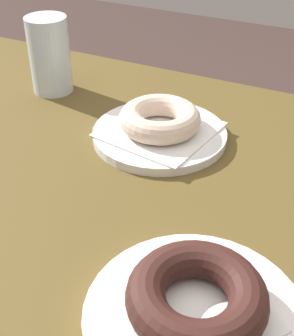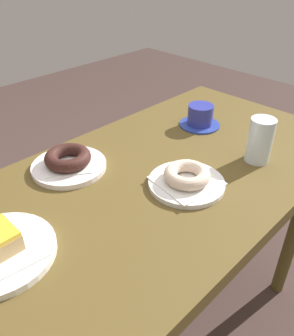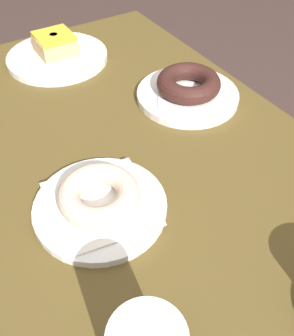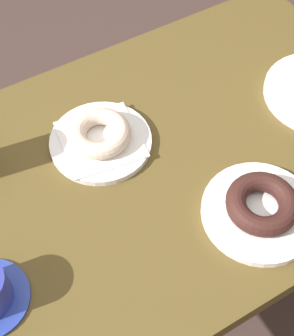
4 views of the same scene
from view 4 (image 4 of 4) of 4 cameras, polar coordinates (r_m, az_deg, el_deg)
ground_plane at (r=1.63m, az=-1.79°, el=-16.18°), size 6.00×6.00×0.00m
table at (r=1.03m, az=-2.74°, el=-3.88°), size 1.21×0.65×0.76m
plate_sugar_ring at (r=1.00m, az=-5.16°, el=2.91°), size 0.20×0.20×0.01m
napkin_sugar_ring at (r=0.99m, az=-5.19°, el=3.20°), size 0.17×0.17×0.00m
donut_sugar_ring at (r=0.98m, az=-5.27°, el=3.87°), size 0.12×0.12×0.03m
plate_chocolate_ring at (r=0.92m, az=12.36°, el=-4.80°), size 0.21×0.21×0.02m
napkin_chocolate_ring at (r=0.92m, az=12.46°, el=-4.51°), size 0.17×0.17×0.00m
donut_chocolate_ring at (r=0.90m, az=12.68°, el=-3.87°), size 0.13×0.13×0.04m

